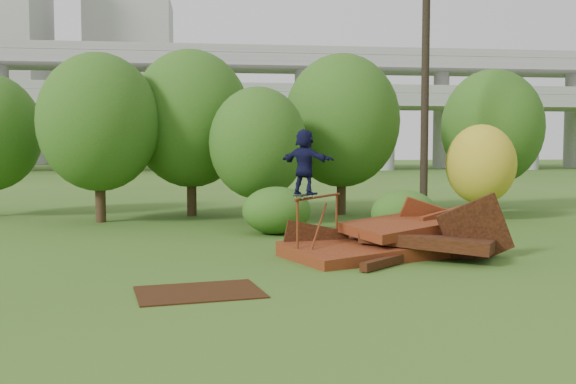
{
  "coord_description": "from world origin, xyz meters",
  "views": [
    {
      "loc": [
        -2.76,
        -13.74,
        2.71
      ],
      "look_at": [
        -0.8,
        2.0,
        1.6
      ],
      "focal_mm": 40.0,
      "sensor_mm": 36.0,
      "label": 1
    }
  ],
  "objects": [
    {
      "name": "tree_1",
      "position": [
        -3.42,
        11.83,
        3.82
      ],
      "size": [
        4.69,
        4.69,
        6.53
      ],
      "color": "black",
      "rests_on": "ground"
    },
    {
      "name": "freeway_overpass",
      "position": [
        0.0,
        62.92,
        10.32
      ],
      "size": [
        160.0,
        15.0,
        13.7
      ],
      "color": "gray",
      "rests_on": "ground"
    },
    {
      "name": "grind_rail",
      "position": [
        -0.03,
        2.02,
        1.09
      ],
      "size": [
        1.53,
        2.05,
        1.5
      ],
      "color": "maroon",
      "rests_on": "ground"
    },
    {
      "name": "building_right",
      "position": [
        -16.0,
        102.0,
        14.0
      ],
      "size": [
        14.0,
        14.0,
        28.0
      ],
      "primitive_type": "cube",
      "color": "#9E9E99",
      "rests_on": "ground"
    },
    {
      "name": "tree_3",
      "position": [
        2.58,
        11.64,
        3.77
      ],
      "size": [
        4.65,
        4.65,
        6.45
      ],
      "color": "black",
      "rests_on": "ground"
    },
    {
      "name": "shrub_right",
      "position": [
        3.13,
        5.04,
        0.71
      ],
      "size": [
        2.0,
        1.84,
        1.42
      ],
      "primitive_type": "ellipsoid",
      "color": "#164412",
      "rests_on": "ground"
    },
    {
      "name": "flat_plate",
      "position": [
        -2.95,
        -1.85,
        0.01
      ],
      "size": [
        2.54,
        2.02,
        0.03
      ],
      "primitive_type": "cube",
      "rotation": [
        0.0,
        0.0,
        0.18
      ],
      "color": "#331A0B",
      "rests_on": "ground"
    },
    {
      "name": "tree_4",
      "position": [
        7.32,
        9.06,
        2.07
      ],
      "size": [
        2.58,
        2.58,
        3.56
      ],
      "color": "black",
      "rests_on": "ground"
    },
    {
      "name": "ground",
      "position": [
        0.0,
        0.0,
        0.0
      ],
      "size": [
        240.0,
        240.0,
        0.0
      ],
      "primitive_type": "plane",
      "color": "#2D5116",
      "rests_on": "ground"
    },
    {
      "name": "tree_0",
      "position": [
        -6.64,
        10.01,
        3.6
      ],
      "size": [
        4.32,
        4.32,
        6.09
      ],
      "color": "black",
      "rests_on": "ground"
    },
    {
      "name": "skateboard",
      "position": [
        -0.47,
        1.43,
        1.56
      ],
      "size": [
        0.63,
        0.76,
        0.08
      ],
      "rotation": [
        0.0,
        0.0,
        0.94
      ],
      "color": "black",
      "rests_on": "grind_rail"
    },
    {
      "name": "utility_pole",
      "position": [
        5.0,
        8.69,
        5.28
      ],
      "size": [
        1.4,
        0.28,
        10.42
      ],
      "color": "black",
      "rests_on": "ground"
    },
    {
      "name": "shrub_left",
      "position": [
        -0.66,
        6.04,
        0.74
      ],
      "size": [
        2.15,
        1.99,
        1.49
      ],
      "primitive_type": "ellipsoid",
      "color": "#164412",
      "rests_on": "ground"
    },
    {
      "name": "scrap_pile",
      "position": [
        1.75,
        1.58,
        0.35
      ],
      "size": [
        5.8,
        3.88,
        1.94
      ],
      "color": "#4A1F0D",
      "rests_on": "ground"
    },
    {
      "name": "tree_5",
      "position": [
        9.28,
        12.43,
        3.55
      ],
      "size": [
        4.29,
        4.29,
        6.02
      ],
      "color": "black",
      "rests_on": "ground"
    },
    {
      "name": "skater",
      "position": [
        -0.47,
        1.43,
        2.36
      ],
      "size": [
        1.38,
        1.32,
        1.56
      ],
      "primitive_type": "imported",
      "rotation": [
        0.0,
        0.0,
        2.4
      ],
      "color": "#101034",
      "rests_on": "skateboard"
    },
    {
      "name": "tree_2",
      "position": [
        -1.02,
        8.66,
        2.85
      ],
      "size": [
        3.42,
        3.42,
        4.82
      ],
      "color": "black",
      "rests_on": "ground"
    }
  ]
}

